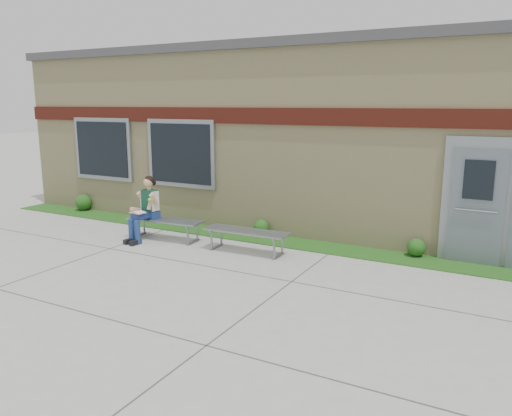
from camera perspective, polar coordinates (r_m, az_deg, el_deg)
The scene contains 9 objects.
ground at distance 8.31m, azimuth -3.72°, elevation -8.33°, with size 80.00×80.00×0.00m, color #9E9E99.
grass_strip at distance 10.49m, azimuth 3.83°, elevation -3.95°, with size 16.00×0.80×0.02m, color #154F16.
school_building at distance 13.27m, azimuth 10.09°, elevation 8.41°, with size 16.20×6.22×4.20m.
bench_left at distance 10.82m, azimuth -10.38°, elevation -1.80°, with size 1.74×0.60×0.44m.
bench_right at distance 9.73m, azimuth -1.11°, elevation -3.16°, with size 1.72×0.52×0.44m.
girl at distance 10.80m, azimuth -12.55°, elevation 0.06°, with size 0.49×0.85×1.37m.
shrub_west at distance 14.29m, azimuth -19.11°, elevation 0.61°, with size 0.43×0.43×0.43m, color #154F16.
shrub_mid at distance 11.00m, azimuth 0.59°, elevation -2.21°, with size 0.34×0.34×0.34m, color #154F16.
shrub_east at distance 9.95m, azimuth 17.86°, elevation -4.30°, with size 0.34×0.34×0.34m, color #154F16.
Camera 1 is at (4.15, -6.60, 2.87)m, focal length 35.00 mm.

